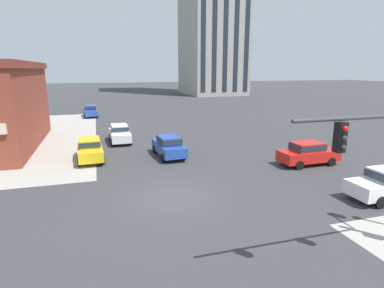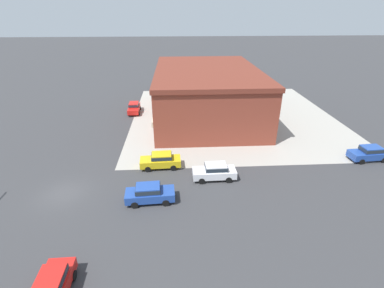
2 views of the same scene
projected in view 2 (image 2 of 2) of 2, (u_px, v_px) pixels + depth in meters
name	position (u px, v px, depth m)	size (l,w,h in m)	color
ground_plane	(64.00, 194.00, 26.59)	(320.00, 320.00, 0.00)	#38383A
sidewalk_far_corner	(233.00, 116.00, 45.56)	(32.00, 32.00, 0.02)	#A8A399
car_main_northbound_far	(149.00, 193.00, 25.17)	(2.08, 4.49, 1.68)	#23479E
car_main_southbound_near	(370.00, 153.00, 32.09)	(2.11, 4.51, 1.68)	#23479E
car_cross_eastbound	(161.00, 160.00, 30.59)	(2.04, 4.47, 1.68)	gold
car_cross_westbound	(134.00, 107.00, 46.70)	(4.45, 2.00, 1.68)	red
car_parked_curb	(51.00, 288.00, 16.61)	(4.44, 1.96, 1.68)	red
car_main_mid	(215.00, 171.00, 28.52)	(1.96, 4.43, 1.68)	silver
storefront_block_near_corner	(207.00, 93.00, 44.40)	(24.07, 15.81, 7.49)	brown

